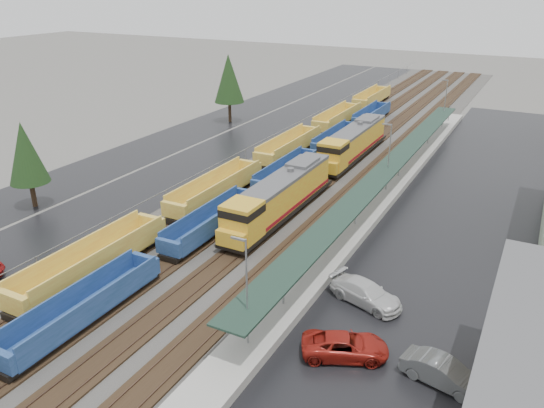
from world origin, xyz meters
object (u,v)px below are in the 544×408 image
(well_string_blue, at_px, (212,222))
(parked_car_east_e, at_px, (443,373))
(parked_car_east_b, at_px, (345,346))
(locomotive_lead, at_px, (279,197))
(well_string_yellow, at_px, (216,190))
(parked_car_east_c, at_px, (366,293))
(locomotive_trail, at_px, (352,143))

(well_string_blue, bearing_deg, parked_car_east_e, -24.61)
(parked_car_east_b, bearing_deg, locomotive_lead, 14.30)
(well_string_yellow, bearing_deg, parked_car_east_c, -28.93)
(well_string_yellow, bearing_deg, well_string_blue, -59.31)
(locomotive_trail, xyz_separation_m, well_string_yellow, (-8.00, -19.86, -1.12))
(parked_car_east_b, relative_size, parked_car_east_e, 1.11)
(parked_car_east_b, xyz_separation_m, parked_car_east_e, (5.92, 0.28, 0.05))
(locomotive_lead, relative_size, locomotive_trail, 1.00)
(well_string_blue, distance_m, parked_car_east_c, 16.91)
(locomotive_lead, bearing_deg, parked_car_east_e, -40.35)
(locomotive_lead, xyz_separation_m, parked_car_east_e, (18.98, -16.12, -1.55))
(locomotive_trail, bearing_deg, parked_car_east_e, -62.92)
(parked_car_east_e, bearing_deg, well_string_yellow, 69.30)
(locomotive_lead, relative_size, well_string_blue, 0.18)
(well_string_blue, distance_m, parked_car_east_b, 20.19)
(parked_car_east_b, bearing_deg, parked_car_east_c, -17.38)
(locomotive_lead, distance_m, parked_car_east_c, 15.97)
(locomotive_lead, xyz_separation_m, parked_car_east_c, (12.30, -10.08, -1.54))
(well_string_yellow, bearing_deg, locomotive_lead, -8.12)
(locomotive_trail, xyz_separation_m, parked_car_east_c, (12.30, -31.08, -1.54))
(locomotive_trail, xyz_separation_m, well_string_blue, (-4.00, -26.60, -1.24))
(locomotive_lead, height_order, parked_car_east_b, locomotive_lead)
(locomotive_lead, xyz_separation_m, parked_car_east_b, (13.06, -16.40, -1.60))
(locomotive_trail, distance_m, parked_car_east_e, 41.72)
(well_string_blue, distance_m, parked_car_east_e, 25.27)
(well_string_blue, xyz_separation_m, parked_car_east_e, (22.98, -10.53, -0.30))
(well_string_yellow, distance_m, parked_car_east_c, 23.20)
(locomotive_trail, height_order, well_string_yellow, locomotive_trail)
(parked_car_east_e, bearing_deg, locomotive_lead, 61.57)
(well_string_yellow, relative_size, parked_car_east_e, 24.68)
(well_string_blue, height_order, parked_car_east_b, well_string_blue)
(well_string_yellow, height_order, parked_car_east_c, well_string_yellow)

